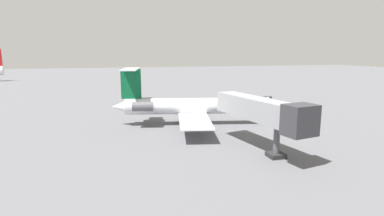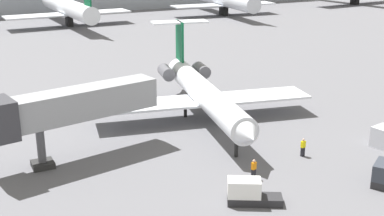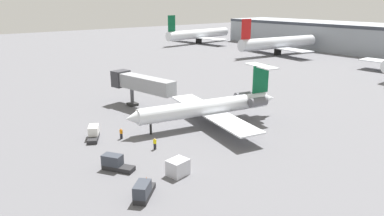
{
  "view_description": "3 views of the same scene",
  "coord_description": "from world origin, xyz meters",
  "px_view_note": "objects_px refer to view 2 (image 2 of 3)",
  "views": [
    {
      "loc": [
        -45.99,
        14.16,
        11.73
      ],
      "look_at": [
        -1.72,
        2.09,
        3.28
      ],
      "focal_mm": 28.35,
      "sensor_mm": 36.0,
      "label": 1
    },
    {
      "loc": [
        -23.59,
        -44.77,
        18.18
      ],
      "look_at": [
        -1.27,
        -1.13,
        2.26
      ],
      "focal_mm": 47.62,
      "sensor_mm": 36.0,
      "label": 2
    },
    {
      "loc": [
        44.1,
        -36.43,
        20.08
      ],
      "look_at": [
        0.63,
        -2.38,
        3.38
      ],
      "focal_mm": 33.61,
      "sensor_mm": 36.0,
      "label": 3
    }
  ],
  "objects_px": {
    "ground_crew_loader": "(303,147)",
    "regional_jet": "(202,91)",
    "baggage_tug_trailing": "(384,173)",
    "jet_bridge": "(63,108)",
    "baggage_tug_spare": "(249,193)",
    "parked_airliner_centre": "(68,8)",
    "ground_crew_marshaller": "(254,169)"
  },
  "relations": [
    {
      "from": "regional_jet",
      "to": "ground_crew_loader",
      "type": "height_order",
      "value": "regional_jet"
    },
    {
      "from": "ground_crew_marshaller",
      "to": "ground_crew_loader",
      "type": "height_order",
      "value": "same"
    },
    {
      "from": "ground_crew_marshaller",
      "to": "parked_airliner_centre",
      "type": "distance_m",
      "value": 85.95
    },
    {
      "from": "baggage_tug_trailing",
      "to": "parked_airliner_centre",
      "type": "xyz_separation_m",
      "value": [
        -2.07,
        90.99,
        3.33
      ]
    },
    {
      "from": "ground_crew_loader",
      "to": "regional_jet",
      "type": "bearing_deg",
      "value": 103.57
    },
    {
      "from": "ground_crew_marshaller",
      "to": "ground_crew_loader",
      "type": "xyz_separation_m",
      "value": [
        6.48,
        1.84,
        0.0
      ]
    },
    {
      "from": "baggage_tug_spare",
      "to": "ground_crew_loader",
      "type": "bearing_deg",
      "value": 29.3
    },
    {
      "from": "ground_crew_loader",
      "to": "parked_airliner_centre",
      "type": "xyz_separation_m",
      "value": [
        0.22,
        83.78,
        3.31
      ]
    },
    {
      "from": "regional_jet",
      "to": "baggage_tug_trailing",
      "type": "distance_m",
      "value": 21.19
    },
    {
      "from": "baggage_tug_trailing",
      "to": "jet_bridge",
      "type": "bearing_deg",
      "value": 143.38
    },
    {
      "from": "jet_bridge",
      "to": "baggage_tug_spare",
      "type": "relative_size",
      "value": 3.75
    },
    {
      "from": "regional_jet",
      "to": "jet_bridge",
      "type": "height_order",
      "value": "regional_jet"
    },
    {
      "from": "regional_jet",
      "to": "baggage_tug_spare",
      "type": "xyz_separation_m",
      "value": [
        -5.9,
        -18.22,
        -2.29
      ]
    },
    {
      "from": "jet_bridge",
      "to": "ground_crew_marshaller",
      "type": "height_order",
      "value": "jet_bridge"
    },
    {
      "from": "baggage_tug_trailing",
      "to": "baggage_tug_spare",
      "type": "relative_size",
      "value": 0.99
    },
    {
      "from": "baggage_tug_spare",
      "to": "parked_airliner_centre",
      "type": "distance_m",
      "value": 89.42
    },
    {
      "from": "baggage_tug_spare",
      "to": "parked_airliner_centre",
      "type": "height_order",
      "value": "parked_airliner_centre"
    },
    {
      "from": "ground_crew_marshaller",
      "to": "baggage_tug_trailing",
      "type": "xyz_separation_m",
      "value": [
        8.77,
        -5.37,
        -0.02
      ]
    },
    {
      "from": "regional_jet",
      "to": "baggage_tug_spare",
      "type": "relative_size",
      "value": 6.6
    },
    {
      "from": "jet_bridge",
      "to": "baggage_tug_trailing",
      "type": "relative_size",
      "value": 3.79
    },
    {
      "from": "regional_jet",
      "to": "ground_crew_marshaller",
      "type": "xyz_separation_m",
      "value": [
        -3.31,
        -14.97,
        -2.27
      ]
    },
    {
      "from": "jet_bridge",
      "to": "ground_crew_loader",
      "type": "height_order",
      "value": "jet_bridge"
    },
    {
      "from": "ground_crew_marshaller",
      "to": "baggage_tug_spare",
      "type": "height_order",
      "value": "baggage_tug_spare"
    },
    {
      "from": "ground_crew_loader",
      "to": "parked_airliner_centre",
      "type": "height_order",
      "value": "parked_airliner_centre"
    },
    {
      "from": "regional_jet",
      "to": "baggage_tug_spare",
      "type": "height_order",
      "value": "regional_jet"
    },
    {
      "from": "regional_jet",
      "to": "jet_bridge",
      "type": "distance_m",
      "value": 16.57
    },
    {
      "from": "baggage_tug_spare",
      "to": "regional_jet",
      "type": "bearing_deg",
      "value": 72.07
    },
    {
      "from": "regional_jet",
      "to": "baggage_tug_spare",
      "type": "distance_m",
      "value": 19.29
    },
    {
      "from": "parked_airliner_centre",
      "to": "ground_crew_marshaller",
      "type": "bearing_deg",
      "value": -94.47
    },
    {
      "from": "jet_bridge",
      "to": "ground_crew_loader",
      "type": "xyz_separation_m",
      "value": [
        19.02,
        -8.63,
        -4.01
      ]
    },
    {
      "from": "baggage_tug_trailing",
      "to": "parked_airliner_centre",
      "type": "bearing_deg",
      "value": 91.31
    },
    {
      "from": "regional_jet",
      "to": "baggage_tug_trailing",
      "type": "relative_size",
      "value": 6.67
    }
  ]
}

